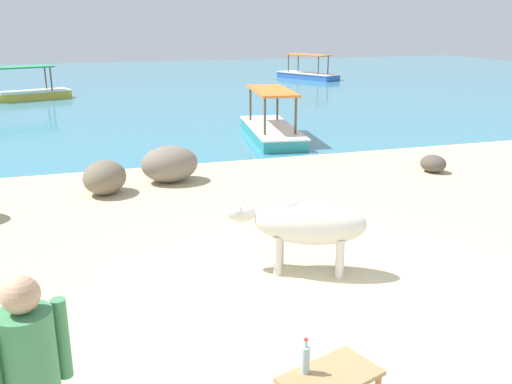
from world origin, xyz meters
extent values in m
cube|color=#CCB78E|center=(0.00, 0.00, 0.02)|extent=(18.00, 14.00, 0.04)
cube|color=teal|center=(0.00, 22.00, 0.00)|extent=(60.00, 36.00, 0.03)
cylinder|color=beige|center=(-0.24, 1.20, 0.29)|extent=(0.10, 0.10, 0.50)
cylinder|color=beige|center=(-0.12, 1.46, 0.29)|extent=(0.10, 0.10, 0.50)
cylinder|color=beige|center=(0.43, 0.88, 0.29)|extent=(0.10, 0.10, 0.50)
cylinder|color=beige|center=(0.55, 1.14, 0.29)|extent=(0.10, 0.10, 0.50)
ellipsoid|color=beige|center=(0.15, 1.17, 0.69)|extent=(1.44, 1.04, 0.54)
ellipsoid|color=beige|center=(-0.60, 1.53, 0.78)|extent=(0.42, 0.35, 0.25)
cone|color=beige|center=(-0.66, 1.42, 0.89)|extent=(0.12, 0.12, 0.09)
cone|color=beige|center=(-0.55, 1.65, 0.89)|extent=(0.12, 0.12, 0.09)
ellipsoid|color=beige|center=(-0.06, 1.27, 0.92)|extent=(0.32, 0.30, 0.18)
cube|color=#A37A4C|center=(-0.73, -1.37, 0.43)|extent=(0.86, 0.66, 0.04)
cylinder|color=#A37A4C|center=(-0.47, -1.09, 0.22)|extent=(0.05, 0.05, 0.37)
cylinder|color=#A3C6D1|center=(-0.91, -1.29, 0.55)|extent=(0.07, 0.07, 0.22)
cylinder|color=#A3C6D1|center=(-0.91, -1.29, 0.69)|extent=(0.03, 0.03, 0.06)
cylinder|color=red|center=(-0.91, -1.29, 0.73)|extent=(0.03, 0.03, 0.02)
cylinder|color=#428956|center=(-2.78, -1.61, 1.15)|extent=(0.32, 0.32, 0.58)
cylinder|color=#428956|center=(-2.60, -1.51, 1.18)|extent=(0.09, 0.09, 0.52)
sphere|color=tan|center=(-2.78, -1.61, 1.55)|extent=(0.22, 0.22, 0.22)
ellipsoid|color=#756651|center=(-2.06, 5.31, 0.34)|extent=(1.06, 1.12, 0.60)
ellipsoid|color=gray|center=(-0.82, 5.77, 0.39)|extent=(1.20, 1.01, 0.69)
ellipsoid|color=brown|center=(4.43, 4.86, 0.22)|extent=(0.64, 0.68, 0.36)
cube|color=gold|center=(-4.52, 19.48, 0.16)|extent=(3.76, 2.16, 0.28)
cube|color=white|center=(-4.52, 19.48, 0.32)|extent=(3.85, 2.23, 0.04)
cylinder|color=brown|center=(-3.37, 19.45, 0.77)|extent=(0.06, 0.06, 0.95)
cylinder|color=brown|center=(-3.61, 20.18, 0.77)|extent=(0.06, 0.06, 0.95)
cube|color=#339356|center=(-4.52, 19.48, 1.28)|extent=(2.69, 1.67, 0.06)
cube|color=#3866B7|center=(9.50, 23.81, 0.16)|extent=(2.52, 3.73, 0.28)
cube|color=white|center=(9.50, 23.81, 0.32)|extent=(2.60, 3.82, 0.04)
cylinder|color=brown|center=(8.69, 24.62, 0.77)|extent=(0.06, 0.06, 0.95)
cylinder|color=brown|center=(9.39, 24.95, 0.77)|extent=(0.06, 0.06, 0.95)
cylinder|color=brown|center=(9.61, 22.67, 0.77)|extent=(0.06, 0.06, 0.95)
cylinder|color=brown|center=(10.31, 22.99, 0.77)|extent=(0.06, 0.06, 0.95)
cube|color=orange|center=(9.50, 23.81, 1.28)|extent=(1.92, 2.68, 0.06)
cube|color=teal|center=(2.43, 9.23, 0.16)|extent=(1.56, 3.71, 0.28)
cube|color=white|center=(2.43, 9.23, 0.32)|extent=(1.63, 3.79, 0.04)
cylinder|color=brown|center=(2.67, 8.10, 0.77)|extent=(0.06, 0.06, 0.95)
cylinder|color=brown|center=(1.91, 8.20, 0.77)|extent=(0.06, 0.06, 0.95)
cylinder|color=brown|center=(2.95, 10.25, 0.77)|extent=(0.06, 0.06, 0.95)
cylinder|color=brown|center=(2.19, 10.35, 0.77)|extent=(0.06, 0.06, 0.95)
cube|color=orange|center=(2.43, 9.23, 1.28)|extent=(1.26, 2.62, 0.06)
camera|label=1|loc=(-2.37, -4.70, 3.01)|focal=39.41mm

